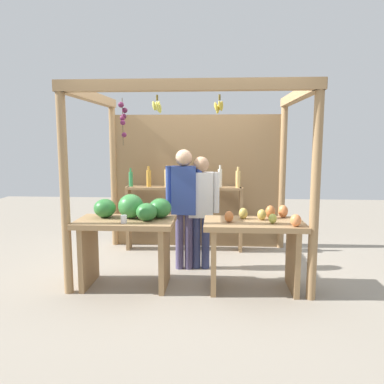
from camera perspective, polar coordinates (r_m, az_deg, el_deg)
ground_plane at (r=5.32m, az=0.14°, el=-11.02°), size 12.00×12.00×0.00m
market_stall at (r=5.49m, az=0.41°, el=4.29°), size 2.82×2.11×2.35m
fruit_counter_left at (r=4.54m, az=-9.34°, el=-5.14°), size 1.13×0.64×1.09m
fruit_counter_right at (r=4.45m, az=9.42°, el=-7.05°), size 1.13×0.66×0.95m
bottle_shelf_unit at (r=5.87m, az=-1.14°, el=-1.18°), size 1.81×0.22×1.35m
vendor_man at (r=4.99m, az=-1.22°, el=-0.95°), size 0.48×0.22×1.60m
vendor_woman at (r=5.02m, az=1.38°, el=-1.63°), size 0.48×0.20×1.51m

